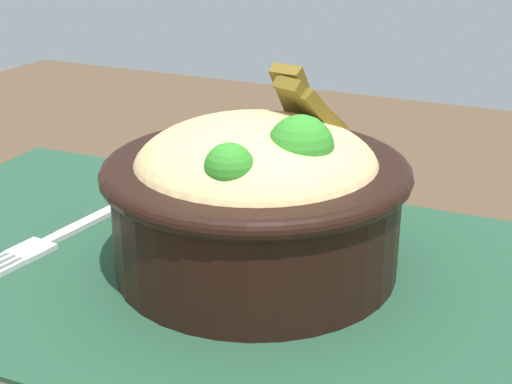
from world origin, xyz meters
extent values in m
cube|color=#4C3826|center=(0.00, 0.00, 0.72)|extent=(1.00, 0.88, 0.04)
cylinder|color=#412F20|center=(0.44, -0.38, 0.35)|extent=(0.04, 0.04, 0.70)
cube|color=#1E422D|center=(0.00, 0.02, 0.74)|extent=(0.47, 0.30, 0.00)
cylinder|color=black|center=(-0.05, 0.01, 0.77)|extent=(0.17, 0.17, 0.07)
torus|color=black|center=(-0.05, 0.01, 0.80)|extent=(0.19, 0.19, 0.01)
ellipsoid|color=tan|center=(-0.05, 0.01, 0.80)|extent=(0.21, 0.21, 0.06)
sphere|color=#2E8124|center=(-0.05, 0.06, 0.82)|extent=(0.03, 0.03, 0.03)
sphere|color=#2E8124|center=(-0.08, 0.02, 0.82)|extent=(0.04, 0.04, 0.04)
cylinder|color=orange|center=(-0.06, -0.03, 0.82)|extent=(0.03, 0.01, 0.01)
cube|color=brown|center=(-0.07, -0.03, 0.83)|extent=(0.04, 0.04, 0.04)
cube|color=brown|center=(-0.06, -0.03, 0.83)|extent=(0.04, 0.05, 0.04)
cube|color=brown|center=(-0.05, -0.03, 0.83)|extent=(0.03, 0.04, 0.05)
cube|color=silver|center=(0.09, 0.00, 0.74)|extent=(0.02, 0.06, 0.00)
cube|color=silver|center=(0.09, 0.04, 0.74)|extent=(0.01, 0.01, 0.00)
cube|color=silver|center=(0.10, 0.06, 0.74)|extent=(0.02, 0.03, 0.00)
cube|color=silver|center=(0.09, 0.08, 0.74)|extent=(0.01, 0.02, 0.00)
cube|color=silver|center=(0.09, 0.08, 0.74)|extent=(0.01, 0.02, 0.00)
camera|label=1|loc=(-0.22, 0.39, 0.96)|focal=52.24mm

